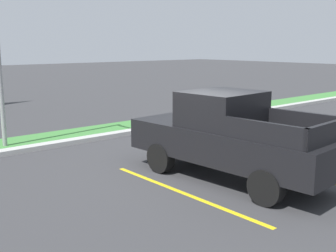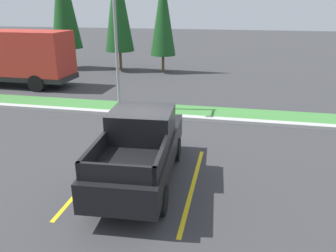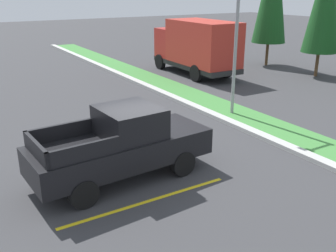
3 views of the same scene
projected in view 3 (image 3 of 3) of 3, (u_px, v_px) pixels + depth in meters
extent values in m
plane|color=#38383A|center=(142.00, 168.00, 11.83)|extent=(120.00, 120.00, 0.00)
cube|color=yellow|center=(102.00, 159.00, 12.46)|extent=(0.12, 4.80, 0.01)
cube|color=yellow|center=(148.00, 201.00, 9.97)|extent=(0.12, 4.80, 0.01)
cube|color=#B2B2AD|center=(261.00, 135.00, 14.25)|extent=(56.00, 0.40, 0.15)
cube|color=#42843D|center=(282.00, 131.00, 14.80)|extent=(56.00, 1.80, 0.06)
cylinder|color=black|center=(151.00, 145.00, 12.58)|extent=(0.33, 0.78, 0.76)
cylinder|color=black|center=(182.00, 163.00, 11.27)|extent=(0.33, 0.78, 0.76)
cylinder|color=black|center=(60.00, 169.00, 10.91)|extent=(0.33, 0.78, 0.76)
cylinder|color=black|center=(84.00, 194.00, 9.60)|extent=(0.33, 0.78, 0.76)
cube|color=black|center=(121.00, 150.00, 10.92)|extent=(2.23, 5.31, 0.76)
cube|color=black|center=(130.00, 122.00, 10.81)|extent=(1.86, 1.71, 0.84)
cube|color=#2D3842|center=(154.00, 115.00, 11.23)|extent=(1.62, 0.16, 0.63)
cube|color=black|center=(59.00, 132.00, 10.59)|extent=(0.22, 1.90, 0.44)
cube|color=black|center=(84.00, 152.00, 9.28)|extent=(0.22, 1.90, 0.44)
cube|color=black|center=(36.00, 149.00, 9.45)|extent=(1.80, 0.22, 0.44)
cube|color=silver|center=(191.00, 139.00, 12.37)|extent=(1.81, 0.28, 0.28)
cylinder|color=black|center=(160.00, 62.00, 26.21)|extent=(1.01, 0.32, 1.00)
cylinder|color=black|center=(187.00, 59.00, 27.25)|extent=(1.01, 0.32, 1.00)
cylinder|color=black|center=(196.00, 73.00, 22.63)|extent=(1.01, 0.32, 1.00)
cylinder|color=black|center=(226.00, 70.00, 23.67)|extent=(1.01, 0.32, 1.00)
cube|color=#262626|center=(195.00, 64.00, 24.56)|extent=(6.85, 2.44, 0.30)
cube|color=#AD231E|center=(174.00, 42.00, 26.26)|extent=(1.65, 2.33, 1.90)
cube|color=#2D3842|center=(168.00, 37.00, 26.85)|extent=(0.10, 2.10, 0.90)
cube|color=#B22D23|center=(203.00, 43.00, 23.42)|extent=(5.05, 2.50, 2.60)
cylinder|color=gray|center=(236.00, 40.00, 15.83)|extent=(0.14, 0.14, 6.47)
cylinder|color=brown|center=(267.00, 54.00, 27.47)|extent=(0.20, 0.20, 1.62)
cylinder|color=brown|center=(317.00, 64.00, 23.99)|extent=(0.20, 0.20, 1.50)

